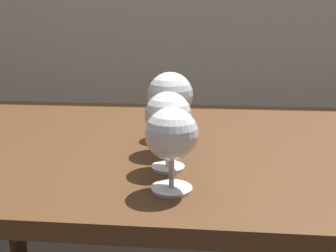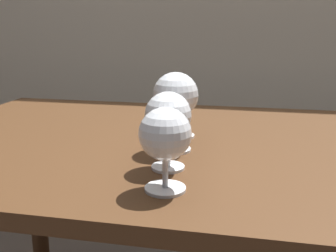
# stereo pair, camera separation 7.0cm
# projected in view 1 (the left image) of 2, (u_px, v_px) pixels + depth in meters

# --- Properties ---
(dining_table) EXTENTS (1.41, 0.77, 0.74)m
(dining_table) POSITION_uv_depth(u_px,v_px,m) (210.00, 182.00, 0.90)
(dining_table) COLOR #472B16
(dining_table) RESTS_ON ground_plane
(wine_glass_cabernet) EXTENTS (0.08, 0.08, 0.13)m
(wine_glass_cabernet) POSITION_uv_depth(u_px,v_px,m) (172.00, 136.00, 0.60)
(wine_glass_cabernet) COLOR white
(wine_glass_cabernet) RESTS_ON dining_table
(wine_glass_rose) EXTENTS (0.08, 0.08, 0.14)m
(wine_glass_rose) POSITION_uv_depth(u_px,v_px,m) (168.00, 116.00, 0.69)
(wine_glass_rose) COLOR white
(wine_glass_rose) RESTS_ON dining_table
(wine_glass_amber) EXTENTS (0.09, 0.09, 0.16)m
(wine_glass_amber) POSITION_uv_depth(u_px,v_px,m) (170.00, 96.00, 0.79)
(wine_glass_amber) COLOR white
(wine_glass_amber) RESTS_ON dining_table
(wine_glass_chardonnay) EXTENTS (0.08, 0.08, 0.14)m
(wine_glass_chardonnay) POSITION_uv_depth(u_px,v_px,m) (171.00, 94.00, 0.89)
(wine_glass_chardonnay) COLOR white
(wine_glass_chardonnay) RESTS_ON dining_table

